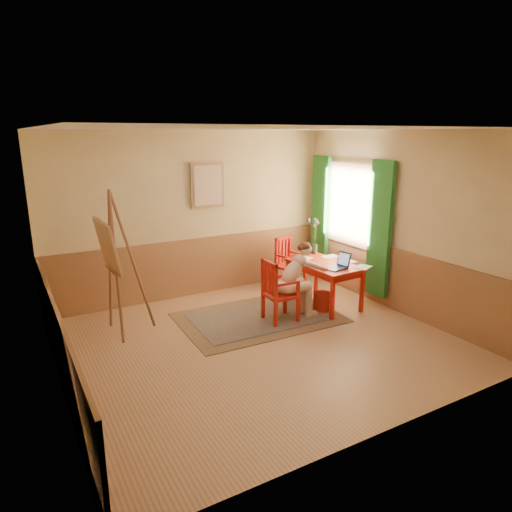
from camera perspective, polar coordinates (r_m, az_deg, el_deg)
room at (r=5.82m, az=0.54°, el=1.78°), size 5.04×4.54×2.84m
wainscot at (r=6.75m, az=-2.89°, el=-4.31°), size 5.00×4.50×1.00m
window at (r=8.10m, az=11.53°, el=4.89°), size 0.12×2.01×2.20m
wall_portrait at (r=7.79m, az=-6.09°, el=8.83°), size 0.60×0.05×0.76m
rug at (r=7.05m, az=0.40°, el=-7.71°), size 2.45×1.68×0.02m
table at (r=7.43m, az=8.56°, el=-1.56°), size 0.79×1.24×0.72m
chair_left at (r=6.77m, az=2.75°, el=-4.43°), size 0.45×0.43×0.96m
chair_back at (r=8.29m, az=4.13°, el=-0.86°), size 0.51×0.52×0.93m
figure at (r=6.89m, az=5.07°, el=-2.63°), size 0.87×0.38×1.18m
laptop at (r=7.17m, az=10.32°, el=-1.12°), size 0.43×0.31×0.24m
papers at (r=7.57m, az=9.96°, el=-0.59°), size 0.86×1.18×0.00m
vase at (r=7.93m, az=7.33°, el=2.34°), size 0.20×0.31×0.62m
wastebasket at (r=7.35m, az=8.30°, el=-5.69°), size 0.35×0.35×0.30m
easel at (r=6.43m, az=-17.73°, el=0.59°), size 0.69×0.91×2.04m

